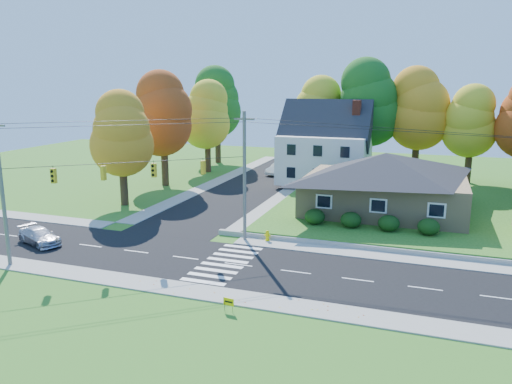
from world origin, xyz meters
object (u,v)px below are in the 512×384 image
white_car (279,169)px  fire_hydrant (267,236)px  silver_sedan (39,236)px  ranch_house (385,182)px

white_car → fire_hydrant: 28.88m
silver_sedan → white_car: 35.40m
silver_sedan → fire_hydrant: silver_sedan is taller
ranch_house → white_car: ranch_house is taller
silver_sedan → white_car: size_ratio=0.91×
fire_hydrant → silver_sedan: bearing=-158.3°
white_car → ranch_house: bearing=-34.9°
fire_hydrant → ranch_house: bearing=53.6°
ranch_house → white_car: (-15.23, 17.40, -2.47)m
ranch_house → fire_hydrant: size_ratio=16.56×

